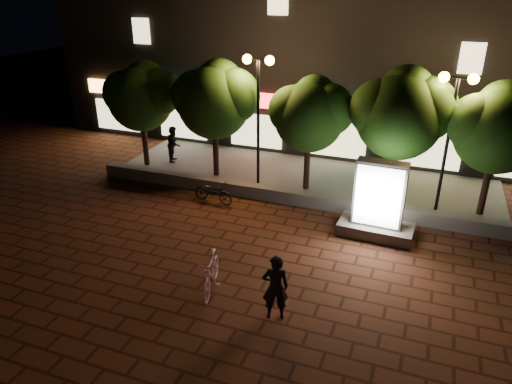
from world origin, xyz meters
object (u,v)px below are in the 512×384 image
at_px(tree_mid, 311,112).
at_px(tree_far_right, 500,125).
at_px(tree_right, 402,111).
at_px(tree_far_left, 142,94).
at_px(rider, 275,287).
at_px(tree_left, 216,97).
at_px(ad_kiosk, 378,206).
at_px(scooter_pink, 211,273).
at_px(street_lamp_right, 453,108).
at_px(scooter_parked, 213,192).
at_px(street_lamp_left, 258,88).
at_px(pedestrian, 174,144).

height_order(tree_mid, tree_far_right, tree_far_right).
xyz_separation_m(tree_mid, tree_right, (3.31, 0.00, 0.35)).
bearing_deg(tree_far_left, rider, -42.35).
xyz_separation_m(tree_far_left, tree_left, (3.50, 0.00, 0.15)).
height_order(ad_kiosk, scooter_pink, ad_kiosk).
relative_size(tree_left, tree_right, 0.97).
xyz_separation_m(tree_far_left, ad_kiosk, (10.59, -2.83, -2.23)).
distance_m(tree_far_left, tree_far_right, 14.00).
bearing_deg(street_lamp_right, rider, -115.25).
bearing_deg(scooter_parked, tree_far_right, -67.27).
xyz_separation_m(street_lamp_left, scooter_parked, (-1.00, -2.20, -3.60)).
bearing_deg(tree_left, street_lamp_left, -7.70).
bearing_deg(tree_mid, scooter_parked, -141.10).
bearing_deg(scooter_pink, tree_far_right, 32.65).
xyz_separation_m(tree_far_left, tree_right, (10.80, 0.00, 0.27)).
distance_m(tree_left, scooter_parked, 4.00).
bearing_deg(scooter_parked, tree_left, 29.24).
bearing_deg(street_lamp_left, scooter_parked, -114.48).
height_order(tree_mid, street_lamp_left, street_lamp_left).
distance_m(scooter_pink, scooter_parked, 5.62).
xyz_separation_m(street_lamp_left, pedestrian, (-4.54, 1.08, -3.12)).
height_order(tree_left, tree_mid, tree_left).
distance_m(tree_left, tree_mid, 4.00).
bearing_deg(scooter_parked, street_lamp_left, -16.20).
xyz_separation_m(ad_kiosk, scooter_parked, (-6.15, 0.37, -0.63)).
distance_m(tree_far_left, tree_left, 3.51).
distance_m(tree_far_left, street_lamp_left, 5.50).
relative_size(tree_left, tree_far_right, 1.03).
relative_size(rider, scooter_parked, 1.10).
distance_m(tree_far_left, ad_kiosk, 11.19).
height_order(tree_far_left, scooter_pink, tree_far_left).
xyz_separation_m(street_lamp_left, scooter_pink, (1.36, -7.29, -3.47)).
relative_size(tree_far_left, scooter_pink, 2.51).
distance_m(ad_kiosk, scooter_pink, 6.08).
distance_m(street_lamp_right, ad_kiosk, 4.25).
height_order(tree_far_left, street_lamp_right, street_lamp_right).
distance_m(tree_right, tree_far_right, 3.20).
relative_size(tree_left, scooter_pink, 2.65).
bearing_deg(tree_left, tree_far_right, -0.00).
relative_size(tree_far_right, rider, 2.63).
bearing_deg(tree_mid, ad_kiosk, -42.43).
height_order(tree_far_right, street_lamp_right, street_lamp_right).
distance_m(tree_left, tree_far_right, 10.50).
bearing_deg(tree_far_left, scooter_parked, -28.98).
relative_size(street_lamp_left, scooter_pink, 2.81).
relative_size(tree_right, street_lamp_left, 0.98).
relative_size(street_lamp_right, scooter_parked, 3.03).
bearing_deg(street_lamp_right, street_lamp_left, 180.00).
bearing_deg(scooter_parked, tree_right, -60.54).
bearing_deg(street_lamp_right, tree_right, 170.90).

